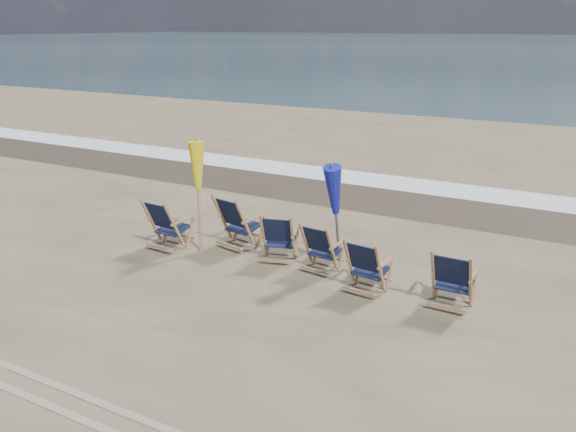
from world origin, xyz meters
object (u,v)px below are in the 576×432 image
object	(u,v)px
beach_chair_4	(380,271)
umbrella_blue	(338,191)
beach_chair_2	(293,239)
beach_chair_5	(470,284)
beach_chair_0	(174,227)
beach_chair_3	(332,251)
umbrella_yellow	(197,172)
beach_chair_1	(245,226)

from	to	relation	value
beach_chair_4	umbrella_blue	size ratio (longest dim) A/B	0.49
beach_chair_2	beach_chair_5	size ratio (longest dim) A/B	0.97
beach_chair_0	beach_chair_4	world-z (taller)	beach_chair_0
beach_chair_3	beach_chair_5	size ratio (longest dim) A/B	0.94
beach_chair_4	beach_chair_5	size ratio (longest dim) A/B	0.97
beach_chair_5	umbrella_yellow	xyz separation A→B (m)	(-4.89, 0.19, 1.04)
beach_chair_5	beach_chair_0	bearing A→B (deg)	2.59
beach_chair_2	beach_chair_3	world-z (taller)	beach_chair_2
beach_chair_5	umbrella_blue	xyz separation A→B (m)	(-2.31, 0.53, 0.94)
beach_chair_3	beach_chair_4	world-z (taller)	beach_chair_4
beach_chair_0	beach_chair_2	xyz separation A→B (m)	(2.14, 0.57, -0.04)
umbrella_yellow	umbrella_blue	xyz separation A→B (m)	(2.58, 0.34, -0.10)
beach_chair_1	beach_chair_3	xyz separation A→B (m)	(1.82, -0.21, -0.08)
beach_chair_5	beach_chair_2	bearing A→B (deg)	-6.80
beach_chair_5	umbrella_yellow	size ratio (longest dim) A/B	0.48
beach_chair_2	umbrella_blue	xyz separation A→B (m)	(0.78, 0.10, 0.95)
beach_chair_2	umbrella_blue	distance (m)	1.24
beach_chair_1	beach_chair_4	size ratio (longest dim) A/B	1.14
beach_chair_3	beach_chair_4	size ratio (longest dim) A/B	0.97
beach_chair_4	umbrella_blue	world-z (taller)	umbrella_blue
beach_chair_1	beach_chair_5	distance (m)	4.14
beach_chair_1	umbrella_yellow	bearing A→B (deg)	32.17
beach_chair_1	beach_chair_3	distance (m)	1.83
beach_chair_0	beach_chair_2	bearing A→B (deg)	-161.65
beach_chair_0	umbrella_blue	world-z (taller)	umbrella_blue
beach_chair_0	umbrella_blue	size ratio (longest dim) A/B	0.53
beach_chair_2	beach_chair_5	world-z (taller)	beach_chair_5
umbrella_yellow	beach_chair_5	bearing A→B (deg)	-2.25
beach_chair_0	beach_chair_5	distance (m)	5.24
beach_chair_0	beach_chair_5	size ratio (longest dim) A/B	1.06
beach_chair_0	umbrella_yellow	size ratio (longest dim) A/B	0.51
beach_chair_2	beach_chair_3	xyz separation A→B (m)	(0.80, -0.15, -0.02)
umbrella_blue	beach_chair_2	bearing A→B (deg)	-172.64
beach_chair_0	beach_chair_1	size ratio (longest dim) A/B	0.96
beach_chair_3	umbrella_blue	bearing A→B (deg)	-78.01
beach_chair_0	beach_chair_3	size ratio (longest dim) A/B	1.13
umbrella_yellow	beach_chair_3	bearing A→B (deg)	1.88
beach_chair_5	umbrella_blue	size ratio (longest dim) A/B	0.50
beach_chair_4	beach_chair_1	bearing A→B (deg)	-6.17
beach_chair_2	beach_chair_5	bearing A→B (deg)	156.44
beach_chair_0	umbrella_yellow	distance (m)	1.11
beach_chair_2	beach_chair_4	xyz separation A→B (m)	(1.78, -0.56, -0.00)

